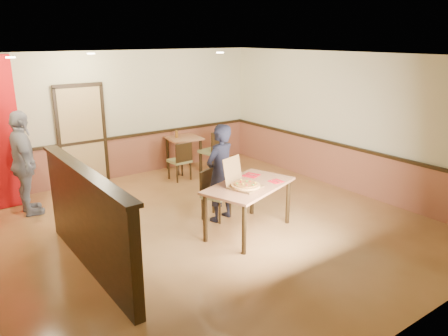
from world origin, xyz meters
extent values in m
plane|color=#B57E46|center=(0.00, 0.00, 0.00)|extent=(7.00, 7.00, 0.00)
plane|color=black|center=(0.00, 0.00, 2.80)|extent=(7.00, 7.00, 0.00)
plane|color=beige|center=(0.00, 3.50, 1.40)|extent=(7.00, 0.00, 7.00)
plane|color=beige|center=(3.50, 0.00, 1.40)|extent=(0.00, 7.00, 7.00)
cube|color=#94543B|center=(0.00, 3.47, 0.45)|extent=(7.00, 0.04, 0.90)
cube|color=black|center=(0.00, 3.45, 0.92)|extent=(7.00, 0.06, 0.06)
cube|color=#94543B|center=(3.47, 0.00, 0.45)|extent=(0.04, 7.00, 0.90)
cube|color=black|center=(3.45, 0.00, 0.92)|extent=(0.06, 7.00, 0.06)
cube|color=tan|center=(-0.80, 3.46, 1.05)|extent=(0.90, 0.06, 2.10)
cube|color=black|center=(-2.00, -0.20, 0.70)|extent=(0.14, 3.00, 1.40)
cube|color=black|center=(-2.00, -0.20, 1.42)|extent=(0.20, 3.10, 0.05)
cylinder|color=beige|center=(-2.30, 1.80, 2.78)|extent=(0.14, 0.14, 0.02)
cylinder|color=beige|center=(-0.80, 2.50, 2.78)|extent=(0.14, 0.14, 0.02)
cylinder|color=beige|center=(1.40, 1.50, 2.78)|extent=(0.14, 0.14, 0.02)
cube|color=#AB6F48|center=(0.50, -0.54, 0.80)|extent=(1.73, 1.32, 0.04)
cylinder|color=black|center=(-0.04, -1.10, 0.39)|extent=(0.07, 0.07, 0.78)
cylinder|color=black|center=(-0.27, -0.42, 0.39)|extent=(0.07, 0.07, 0.78)
cylinder|color=black|center=(1.26, -0.66, 0.39)|extent=(0.07, 0.07, 0.78)
cylinder|color=black|center=(1.04, 0.02, 0.39)|extent=(0.07, 0.07, 0.78)
cube|color=olive|center=(0.40, 0.23, 0.43)|extent=(0.56, 0.56, 0.06)
cube|color=black|center=(0.33, 0.41, 0.66)|extent=(0.39, 0.19, 0.41)
cylinder|color=black|center=(0.31, -0.01, 0.19)|extent=(0.04, 0.04, 0.37)
cylinder|color=black|center=(0.17, 0.32, 0.19)|extent=(0.04, 0.04, 0.37)
cylinder|color=black|center=(0.63, 0.13, 0.19)|extent=(0.04, 0.04, 0.37)
cylinder|color=black|center=(0.50, 0.46, 0.19)|extent=(0.04, 0.04, 0.37)
cube|color=olive|center=(1.00, 2.50, 0.43)|extent=(0.44, 0.44, 0.06)
cube|color=black|center=(1.00, 2.30, 0.66)|extent=(0.41, 0.05, 0.41)
cylinder|color=black|center=(1.17, 2.68, 0.19)|extent=(0.04, 0.04, 0.37)
cylinder|color=black|center=(1.18, 2.33, 0.19)|extent=(0.04, 0.04, 0.37)
cylinder|color=black|center=(0.81, 2.67, 0.19)|extent=(0.04, 0.04, 0.37)
cylinder|color=black|center=(0.83, 2.32, 0.19)|extent=(0.04, 0.04, 0.37)
cube|color=olive|center=(1.90, 2.50, 0.51)|extent=(0.58, 0.58, 0.07)
cube|color=black|center=(1.93, 2.27, 0.78)|extent=(0.48, 0.12, 0.48)
cylinder|color=black|center=(2.07, 2.74, 0.22)|extent=(0.05, 0.05, 0.44)
cylinder|color=black|center=(2.13, 2.33, 0.22)|extent=(0.05, 0.05, 0.44)
cylinder|color=black|center=(1.66, 2.67, 0.22)|extent=(0.05, 0.05, 0.44)
cylinder|color=black|center=(1.72, 2.26, 0.22)|extent=(0.05, 0.05, 0.44)
cube|color=#AB6F48|center=(1.45, 3.05, 0.79)|extent=(0.84, 0.84, 0.04)
cylinder|color=black|center=(1.12, 2.79, 0.38)|extent=(0.07, 0.07, 0.77)
cylinder|color=black|center=(1.19, 3.38, 0.38)|extent=(0.07, 0.07, 0.77)
cylinder|color=black|center=(1.71, 2.72, 0.38)|extent=(0.07, 0.07, 0.77)
cylinder|color=black|center=(1.78, 3.31, 0.38)|extent=(0.07, 0.07, 0.77)
imported|color=black|center=(0.43, 0.15, 0.85)|extent=(0.70, 0.55, 1.70)
imported|color=gray|center=(-2.21, 2.39, 0.94)|extent=(0.51, 1.12, 1.88)
cube|color=brown|center=(0.34, -0.65, 0.84)|extent=(0.54, 0.54, 0.03)
cube|color=brown|center=(0.27, -0.40, 1.06)|extent=(0.44, 0.20, 0.42)
cylinder|color=tan|center=(0.34, -0.65, 0.87)|extent=(0.56, 0.56, 0.03)
cube|color=red|center=(0.95, -0.69, 0.82)|extent=(0.20, 0.20, 0.00)
cylinder|color=white|center=(0.92, -0.69, 0.83)|extent=(0.01, 0.17, 0.01)
cube|color=white|center=(0.98, -0.69, 0.83)|extent=(0.01, 0.18, 0.00)
cube|color=red|center=(0.83, -0.20, 0.82)|extent=(0.32, 0.32, 0.01)
cylinder|color=white|center=(0.80, -0.20, 0.83)|extent=(0.09, 0.20, 0.01)
cube|color=white|center=(0.86, -0.20, 0.83)|extent=(0.10, 0.21, 0.00)
cylinder|color=brown|center=(1.30, 3.12, 0.89)|extent=(0.07, 0.07, 0.16)
camera|label=1|loc=(-3.70, -5.62, 3.10)|focal=35.00mm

